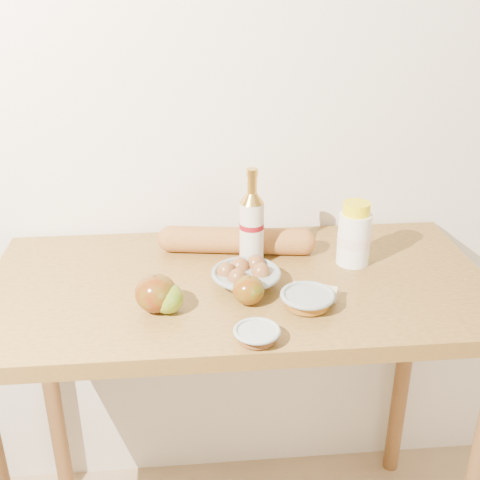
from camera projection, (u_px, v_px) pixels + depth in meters
name	position (u px, v px, depth m)	size (l,w,h in m)	color
back_wall	(227.00, 85.00, 1.57)	(3.50, 0.02, 2.60)	silver
table	(239.00, 324.00, 1.49)	(1.20, 0.60, 0.90)	olive
bourbon_bottle	(252.00, 226.00, 1.48)	(0.07, 0.07, 0.25)	beige
cream_bottle	(354.00, 235.00, 1.49)	(0.09, 0.09, 0.16)	white
egg_bowl	(245.00, 276.00, 1.41)	(0.22, 0.22, 0.06)	gray
baguette	(237.00, 240.00, 1.56)	(0.42, 0.13, 0.07)	#BA7939
apple_yellowgreen	(167.00, 298.00, 1.30)	(0.09, 0.09, 0.07)	olive
apple_redgreen_front	(156.00, 293.00, 1.30)	(0.11, 0.11, 0.08)	maroon
apple_redgreen_right	(249.00, 290.00, 1.33)	(0.09, 0.09, 0.07)	maroon
sugar_bowl	(257.00, 334.00, 1.20)	(0.12, 0.12, 0.03)	#99A7A1
syrup_bowl	(307.00, 299.00, 1.32)	(0.13, 0.13, 0.03)	gray
butter_stick	(314.00, 292.00, 1.36)	(0.10, 0.06, 0.03)	beige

